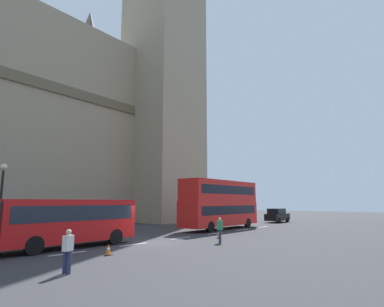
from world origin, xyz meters
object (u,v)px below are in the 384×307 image
at_px(street_lamp, 1,197).
at_px(double_decker_bus, 221,202).
at_px(pedestrian_by_kerb, 220,229).
at_px(traffic_cone_west, 108,250).
at_px(pedestrian_near_cones, 68,250).
at_px(traffic_cone_middle, 219,234).
at_px(sedan_lead, 277,215).

bearing_deg(street_lamp, double_decker_bus, -13.37).
relative_size(double_decker_bus, pedestrian_by_kerb, 6.37).
distance_m(double_decker_bus, pedestrian_by_kerb, 10.71).
height_order(traffic_cone_west, pedestrian_by_kerb, pedestrian_by_kerb).
height_order(double_decker_bus, traffic_cone_west, double_decker_bus).
relative_size(double_decker_bus, traffic_cone_west, 18.56).
relative_size(pedestrian_near_cones, pedestrian_by_kerb, 1.00).
xyz_separation_m(traffic_cone_middle, pedestrian_by_kerb, (-2.11, -1.54, 0.63)).
height_order(street_lamp, pedestrian_by_kerb, street_lamp).
distance_m(street_lamp, pedestrian_by_kerb, 14.67).
xyz_separation_m(traffic_cone_west, traffic_cone_middle, (9.92, -0.20, 0.00)).
xyz_separation_m(traffic_cone_west, pedestrian_near_cones, (-3.57, -2.30, 0.63)).
distance_m(traffic_cone_west, street_lamp, 9.35).
bearing_deg(traffic_cone_west, sedan_lead, 7.85).
xyz_separation_m(traffic_cone_middle, street_lamp, (-12.28, 8.81, 2.77)).
xyz_separation_m(double_decker_bus, traffic_cone_middle, (-6.67, -4.30, -2.43)).
distance_m(double_decker_bus, sedan_lead, 13.94).
height_order(sedan_lead, traffic_cone_middle, sedan_lead).
xyz_separation_m(sedan_lead, street_lamp, (-32.78, 4.41, 2.14)).
xyz_separation_m(traffic_cone_west, pedestrian_by_kerb, (7.80, -1.74, 0.63)).
height_order(double_decker_bus, sedan_lead, double_decker_bus).
bearing_deg(sedan_lead, traffic_cone_west, -172.15).
height_order(pedestrian_near_cones, pedestrian_by_kerb, same).
bearing_deg(double_decker_bus, traffic_cone_west, -166.10).
distance_m(sedan_lead, traffic_cone_middle, 20.97).
height_order(traffic_cone_middle, pedestrian_by_kerb, pedestrian_by_kerb).
height_order(traffic_cone_middle, pedestrian_near_cones, pedestrian_near_cones).
distance_m(traffic_cone_west, pedestrian_by_kerb, 8.02).
bearing_deg(street_lamp, traffic_cone_west, -74.64).
relative_size(traffic_cone_west, pedestrian_near_cones, 0.34).
bearing_deg(sedan_lead, traffic_cone_middle, -167.89).
bearing_deg(double_decker_bus, pedestrian_by_kerb, -146.36).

